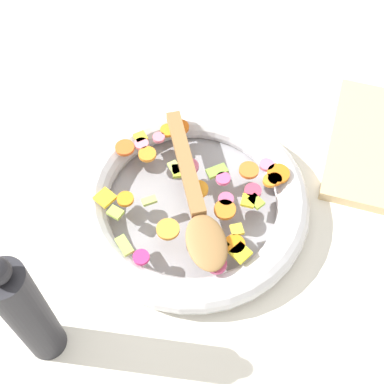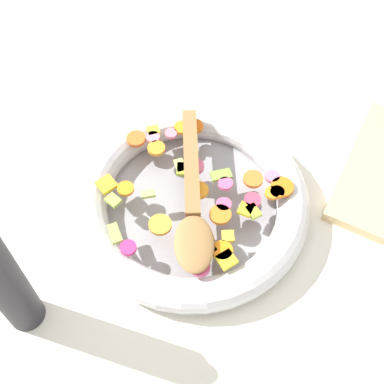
{
  "view_description": "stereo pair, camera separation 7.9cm",
  "coord_description": "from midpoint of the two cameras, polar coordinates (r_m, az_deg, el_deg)",
  "views": [
    {
      "loc": [
        0.41,
        0.12,
        0.72
      ],
      "look_at": [
        0.0,
        0.0,
        0.05
      ],
      "focal_mm": 50.0,
      "sensor_mm": 36.0,
      "label": 1
    },
    {
      "loc": [
        0.38,
        0.2,
        0.72
      ],
      "look_at": [
        0.0,
        0.0,
        0.05
      ],
      "focal_mm": 50.0,
      "sensor_mm": 36.0,
      "label": 2
    }
  ],
  "objects": [
    {
      "name": "wooden_spoon",
      "position": [
        0.76,
        -2.49,
        -1.48
      ],
      "size": [
        0.26,
        0.17,
        0.01
      ],
      "color": "olive",
      "rests_on": "chopped_vegetables"
    },
    {
      "name": "pepper_mill",
      "position": [
        0.68,
        -20.45,
        -12.25
      ],
      "size": [
        0.05,
        0.05,
        0.24
      ],
      "color": "#232328",
      "rests_on": "ground_plane"
    },
    {
      "name": "skillet",
      "position": [
        0.81,
        -2.77,
        -1.28
      ],
      "size": [
        0.36,
        0.36,
        0.05
      ],
      "color": "gray",
      "rests_on": "ground_plane"
    },
    {
      "name": "chopped_vegetables",
      "position": [
        0.79,
        -2.1,
        -0.28
      ],
      "size": [
        0.27,
        0.28,
        0.01
      ],
      "color": "orange",
      "rests_on": "skillet"
    },
    {
      "name": "ground_plane",
      "position": [
        0.83,
        -2.71,
        -2.08
      ],
      "size": [
        4.0,
        4.0,
        0.0
      ],
      "primitive_type": "plane",
      "color": "silver"
    }
  ]
}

